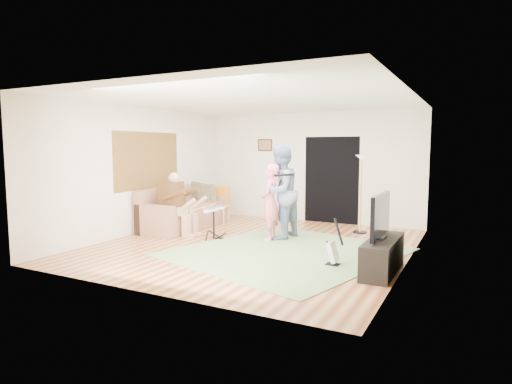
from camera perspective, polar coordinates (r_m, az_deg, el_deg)
floor at (r=8.16m, az=-0.20°, el=-7.09°), size 6.00×6.00×0.00m
walls at (r=7.96m, az=-0.20°, el=2.42°), size 5.50×6.00×2.70m
ceiling at (r=7.99m, az=-0.21°, el=12.13°), size 6.00×6.00×0.00m
window_blinds at (r=9.68m, az=-14.23°, el=4.06°), size 0.00×2.05×2.05m
doorway at (r=10.54m, az=10.02°, el=1.57°), size 2.10×0.00×2.10m
picture_frame at (r=11.18m, az=1.21°, el=6.27°), size 0.42×0.03×0.32m
area_rug at (r=7.63m, az=4.04°, el=-7.96°), size 4.16×4.37×0.02m
sofa at (r=9.97m, az=-9.92°, el=-2.96°), size 0.95×2.30×0.93m
drummer at (r=9.17m, az=-10.28°, el=-2.46°), size 0.86×0.48×1.32m
drum_kit at (r=8.71m, az=-5.66°, el=-4.38°), size 0.35×0.63×0.65m
singer at (r=8.47m, az=1.91°, el=-1.37°), size 0.48×0.62×1.52m
microphone at (r=8.35m, az=3.16°, el=1.10°), size 0.06×0.06×0.24m
guitarist at (r=8.60m, az=3.21°, el=-0.01°), size 0.84×1.01×1.90m
guitar_held at (r=8.49m, az=4.46°, el=2.22°), size 0.33×0.60×0.26m
guitar_spare at (r=6.84m, az=10.28°, el=-7.88°), size 0.27×0.25×0.76m
torchiere_lamp at (r=9.41m, az=13.84°, el=1.59°), size 0.30×0.30×1.68m
dining_chair at (r=10.52m, az=-4.73°, el=-2.39°), size 0.44×0.45×0.89m
tv_cabinet at (r=6.66m, az=16.54°, el=-8.12°), size 0.40×1.40×0.50m
television at (r=6.55m, az=16.27°, el=-2.99°), size 0.06×1.11×0.64m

